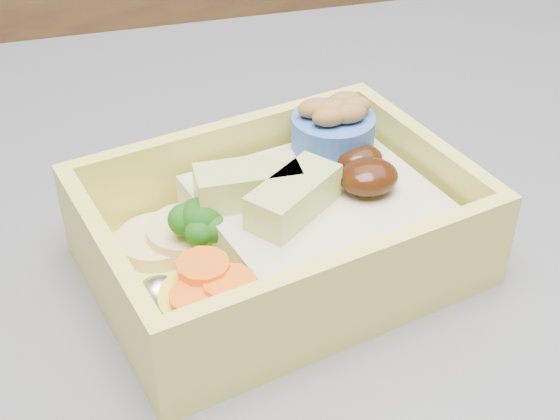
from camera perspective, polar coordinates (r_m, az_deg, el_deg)
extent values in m
cube|color=brown|center=(1.71, -7.16, 10.22)|extent=(3.20, 0.60, 0.90)
cube|color=#E4DF5E|center=(0.42, 0.00, -3.65)|extent=(0.22, 0.18, 0.01)
cube|color=#E4DF5E|center=(0.45, -4.02, 3.73)|extent=(0.19, 0.05, 0.05)
cube|color=#E4DF5E|center=(0.36, 5.05, -6.06)|extent=(0.19, 0.05, 0.05)
cube|color=#E4DF5E|center=(0.44, 10.39, 2.82)|extent=(0.04, 0.12, 0.05)
cube|color=#E4DF5E|center=(0.37, -12.36, -4.65)|extent=(0.04, 0.12, 0.05)
cube|color=tan|center=(0.41, 2.82, -0.62)|extent=(0.14, 0.13, 0.03)
ellipsoid|color=black|center=(0.41, 6.49, 2.42)|extent=(0.04, 0.03, 0.02)
ellipsoid|color=black|center=(0.42, 5.85, 3.75)|extent=(0.03, 0.03, 0.01)
cube|color=#BAD56F|center=(0.39, 1.00, 0.96)|extent=(0.06, 0.05, 0.02)
cube|color=#BAD56F|center=(0.40, -2.38, 1.90)|extent=(0.05, 0.02, 0.02)
cylinder|color=#6BA257|center=(0.41, -5.60, -2.70)|extent=(0.01, 0.01, 0.02)
sphere|color=#1C5C15|center=(0.39, -5.76, -0.55)|extent=(0.02, 0.02, 0.02)
sphere|color=#1C5C15|center=(0.40, -4.89, -0.13)|extent=(0.02, 0.02, 0.02)
sphere|color=#1C5C15|center=(0.40, -7.03, -0.70)|extent=(0.02, 0.02, 0.02)
sphere|color=#1C5C15|center=(0.39, -4.87, -1.35)|extent=(0.01, 0.01, 0.01)
sphere|color=#1C5C15|center=(0.39, -5.92, -1.59)|extent=(0.01, 0.01, 0.01)
sphere|color=#1C5C15|center=(0.40, -6.29, -0.20)|extent=(0.01, 0.01, 0.01)
cylinder|color=yellow|center=(0.37, -5.17, -7.30)|extent=(0.05, 0.05, 0.02)
cylinder|color=orange|center=(0.36, -5.49, -5.53)|extent=(0.03, 0.03, 0.00)
cylinder|color=orange|center=(0.35, -6.11, -6.36)|extent=(0.03, 0.03, 0.00)
cylinder|color=orange|center=(0.35, -3.71, -5.39)|extent=(0.03, 0.03, 0.00)
cylinder|color=orange|center=(0.36, -5.66, -4.08)|extent=(0.03, 0.03, 0.00)
cylinder|color=tan|center=(0.42, -9.00, -2.29)|extent=(0.04, 0.04, 0.01)
cylinder|color=tan|center=(0.42, -6.85, -1.59)|extent=(0.04, 0.04, 0.01)
ellipsoid|color=silver|center=(0.43, -5.32, 0.26)|extent=(0.02, 0.02, 0.02)
ellipsoid|color=silver|center=(0.38, -8.86, -6.23)|extent=(0.02, 0.02, 0.02)
cylinder|color=blue|center=(0.44, 3.87, 5.58)|extent=(0.05, 0.05, 0.02)
ellipsoid|color=brown|center=(0.43, 3.96, 7.42)|extent=(0.02, 0.02, 0.01)
ellipsoid|color=brown|center=(0.44, 4.73, 7.94)|extent=(0.02, 0.02, 0.01)
ellipsoid|color=brown|center=(0.43, 2.62, 7.46)|extent=(0.02, 0.02, 0.01)
ellipsoid|color=brown|center=(0.43, 5.06, 7.06)|extent=(0.02, 0.02, 0.01)
ellipsoid|color=brown|center=(0.42, 3.69, 6.86)|extent=(0.02, 0.02, 0.01)
ellipsoid|color=brown|center=(0.43, 5.38, 7.55)|extent=(0.02, 0.02, 0.01)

